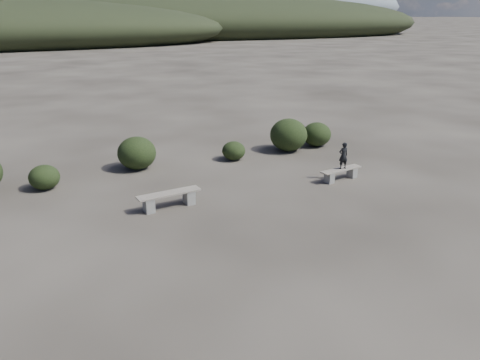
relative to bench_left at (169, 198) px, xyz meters
name	(u,v)px	position (x,y,z in m)	size (l,w,h in m)	color
ground	(285,274)	(1.58, -4.80, -0.30)	(1200.00, 1200.00, 0.00)	#2A2520
bench_left	(169,198)	(0.00, 0.00, 0.00)	(2.03, 0.71, 0.50)	slate
bench_right	(341,173)	(6.32, 0.27, -0.05)	(1.71, 0.67, 0.42)	slate
seated_person	(343,156)	(6.37, 0.27, 0.60)	(0.35, 0.23, 0.97)	black
shrub_a	(44,177)	(-3.57, 3.15, 0.12)	(1.02, 1.02, 0.84)	black
shrub_b	(137,153)	(-0.26, 4.21, 0.32)	(1.46, 1.46, 1.25)	black
shrub_c	(234,151)	(3.60, 3.96, 0.08)	(0.95, 0.95, 0.76)	black
shrub_d	(289,135)	(6.28, 4.36, 0.40)	(1.61, 1.61, 1.41)	black
shrub_e	(317,134)	(7.82, 4.60, 0.23)	(1.28, 1.28, 1.07)	black
mountain_ridges	(41,5)	(-5.90, 334.26, 10.54)	(500.00, 400.00, 56.00)	black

